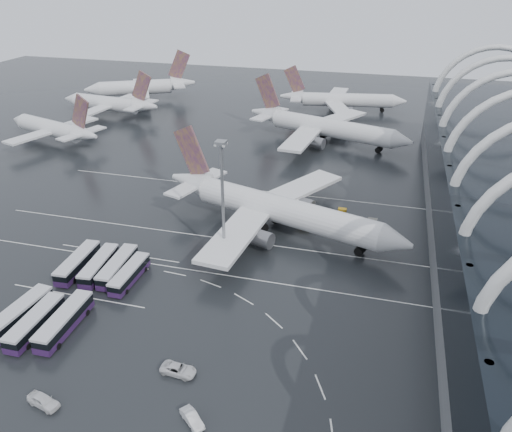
% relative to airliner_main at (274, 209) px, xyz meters
% --- Properties ---
extents(ground, '(420.00, 420.00, 0.00)m').
position_rel_airliner_main_xyz_m(ground, '(-5.87, -19.54, -5.36)').
color(ground, black).
rests_on(ground, ground).
extents(lane_marking_near, '(120.00, 0.25, 0.01)m').
position_rel_airliner_main_xyz_m(lane_marking_near, '(-5.87, -21.54, -5.36)').
color(lane_marking_near, white).
rests_on(lane_marking_near, ground).
extents(lane_marking_mid, '(120.00, 0.25, 0.01)m').
position_rel_airliner_main_xyz_m(lane_marking_mid, '(-5.87, -7.54, -5.36)').
color(lane_marking_mid, white).
rests_on(lane_marking_mid, ground).
extents(lane_marking_far, '(120.00, 0.25, 0.01)m').
position_rel_airliner_main_xyz_m(lane_marking_far, '(-5.87, 20.46, -5.36)').
color(lane_marking_far, white).
rests_on(lane_marking_far, ground).
extents(bus_bay_line_south, '(28.00, 0.25, 0.01)m').
position_rel_airliner_main_xyz_m(bus_bay_line_south, '(-29.87, -35.54, -5.36)').
color(bus_bay_line_south, white).
rests_on(bus_bay_line_south, ground).
extents(bus_bay_line_north, '(28.00, 0.25, 0.01)m').
position_rel_airliner_main_xyz_m(bus_bay_line_north, '(-29.87, -19.54, -5.36)').
color(bus_bay_line_north, white).
rests_on(bus_bay_line_north, ground).
extents(airliner_main, '(61.94, 53.64, 21.41)m').
position_rel_airliner_main_xyz_m(airliner_main, '(0.00, 0.00, 0.00)').
color(airliner_main, white).
rests_on(airliner_main, ground).
extents(airliner_gate_b, '(59.67, 52.99, 21.19)m').
position_rel_airliner_main_xyz_m(airliner_gate_b, '(1.68, 66.47, -0.06)').
color(airliner_gate_b, white).
rests_on(airliner_gate_b, ground).
extents(airliner_gate_c, '(52.28, 47.68, 18.64)m').
position_rel_airliner_main_xyz_m(airliner_gate_c, '(2.78, 108.04, -0.70)').
color(airliner_gate_c, white).
rests_on(airliner_gate_c, ground).
extents(jet_remote_west, '(43.25, 35.14, 19.10)m').
position_rel_airliner_main_xyz_m(jet_remote_west, '(-87.51, 41.06, -0.43)').
color(jet_remote_west, white).
rests_on(jet_remote_west, ground).
extents(jet_remote_mid, '(45.09, 36.40, 19.61)m').
position_rel_airliner_main_xyz_m(jet_remote_mid, '(-85.66, 76.00, -0.30)').
color(jet_remote_mid, white).
rests_on(jet_remote_mid, ground).
extents(jet_remote_far, '(46.28, 37.87, 21.47)m').
position_rel_airliner_main_xyz_m(jet_remote_far, '(-86.00, 104.54, 0.18)').
color(jet_remote_far, white).
rests_on(jet_remote_far, ground).
extents(bus_row_near_a, '(3.87, 13.77, 3.35)m').
position_rel_airliner_main_xyz_m(bus_row_near_a, '(-34.49, -27.74, -3.52)').
color(bus_row_near_a, '#28133D').
rests_on(bus_row_near_a, ground).
extents(bus_row_near_b, '(4.15, 13.29, 3.22)m').
position_rel_airliner_main_xyz_m(bus_row_near_b, '(-29.86, -27.43, -3.59)').
color(bus_row_near_b, '#28133D').
rests_on(bus_row_near_b, ground).
extents(bus_row_near_c, '(3.77, 13.52, 3.29)m').
position_rel_airliner_main_xyz_m(bus_row_near_c, '(-25.97, -26.89, -3.55)').
color(bus_row_near_c, '#28133D').
rests_on(bus_row_near_c, ground).
extents(bus_row_near_d, '(3.01, 12.47, 3.07)m').
position_rel_airliner_main_xyz_m(bus_row_near_d, '(-22.48, -28.50, -3.67)').
color(bus_row_near_d, '#28133D').
rests_on(bus_row_near_d, ground).
extents(bus_row_far_a, '(4.17, 14.02, 3.40)m').
position_rel_airliner_main_xyz_m(bus_row_far_a, '(-34.91, -44.94, -3.49)').
color(bus_row_far_a, '#28133D').
rests_on(bus_row_far_a, ground).
extents(bus_row_far_b, '(3.42, 13.42, 3.29)m').
position_rel_airliner_main_xyz_m(bus_row_far_b, '(-30.83, -46.19, -3.55)').
color(bus_row_far_b, '#28133D').
rests_on(bus_row_far_b, ground).
extents(bus_row_far_c, '(3.67, 14.08, 3.44)m').
position_rel_airliner_main_xyz_m(bus_row_far_c, '(-26.16, -44.68, -3.47)').
color(bus_row_far_c, '#28133D').
rests_on(bus_row_far_c, ground).
extents(van_curve_a, '(5.77, 2.96, 1.56)m').
position_rel_airliner_main_xyz_m(van_curve_a, '(-3.40, -49.02, -4.58)').
color(van_curve_a, white).
rests_on(van_curve_a, ground).
extents(van_curve_b, '(5.48, 3.17, 1.75)m').
position_rel_airliner_main_xyz_m(van_curve_b, '(-19.53, -59.81, -4.48)').
color(van_curve_b, white).
rests_on(van_curve_b, ground).
extents(van_curve_c, '(4.54, 4.12, 1.50)m').
position_rel_airliner_main_xyz_m(van_curve_c, '(2.04, -57.03, -4.61)').
color(van_curve_c, white).
rests_on(van_curve_c, ground).
extents(floodlight_mast, '(2.02, 2.02, 26.38)m').
position_rel_airliner_main_xyz_m(floodlight_mast, '(-6.92, -15.98, 11.23)').
color(floodlight_mast, gray).
rests_on(floodlight_mast, ground).
extents(gse_cart_belly_a, '(2.13, 1.26, 1.16)m').
position_rel_airliner_main_xyz_m(gse_cart_belly_a, '(16.38, 5.20, -4.78)').
color(gse_cart_belly_a, '#B98818').
rests_on(gse_cart_belly_a, ground).
extents(gse_cart_belly_b, '(2.24, 1.32, 1.22)m').
position_rel_airliner_main_xyz_m(gse_cart_belly_b, '(22.36, 9.05, -4.75)').
color(gse_cart_belly_b, slate).
rests_on(gse_cart_belly_b, ground).
extents(gse_cart_belly_c, '(2.33, 1.38, 1.27)m').
position_rel_airliner_main_xyz_m(gse_cart_belly_c, '(6.72, 2.35, -4.72)').
color(gse_cart_belly_c, '#B98818').
rests_on(gse_cart_belly_c, ground).
extents(gse_cart_belly_e, '(2.11, 1.25, 1.15)m').
position_rel_airliner_main_xyz_m(gse_cart_belly_e, '(14.66, 12.91, -4.78)').
color(gse_cart_belly_e, '#B98818').
rests_on(gse_cart_belly_e, ground).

